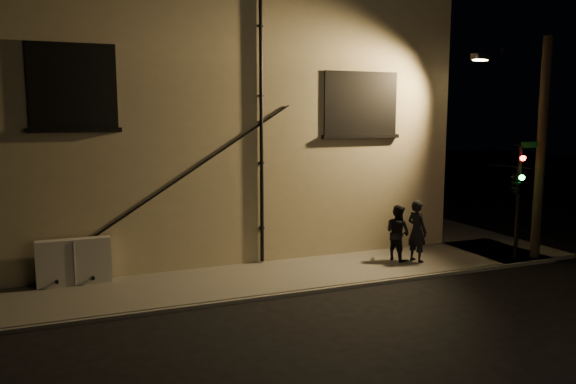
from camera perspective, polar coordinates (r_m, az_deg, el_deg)
name	(u,v)px	position (r m, az deg, el deg)	size (l,w,h in m)	color
ground	(360,286)	(15.65, 7.34, -9.47)	(90.00, 90.00, 0.00)	black
sidewalk	(329,245)	(19.93, 4.20, -5.42)	(21.00, 16.00, 0.12)	#57554E
building	(180,120)	(22.40, -10.87, 7.16)	(16.20, 12.23, 8.80)	tan
utility_cabinet	(74,262)	(16.16, -20.90, -6.64)	(1.89, 0.32, 1.25)	#B3B1AA
pedestrian_a	(417,231)	(17.79, 12.96, -3.88)	(0.70, 0.46, 1.92)	black
pedestrian_b	(398,233)	(17.86, 11.08, -4.07)	(0.85, 0.66, 1.74)	black
traffic_signal	(517,182)	(18.56, 22.23, 0.99)	(1.34, 2.18, 3.68)	black
streetlamp_pole	(537,144)	(19.22, 24.00, 4.51)	(2.02, 1.39, 7.02)	black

